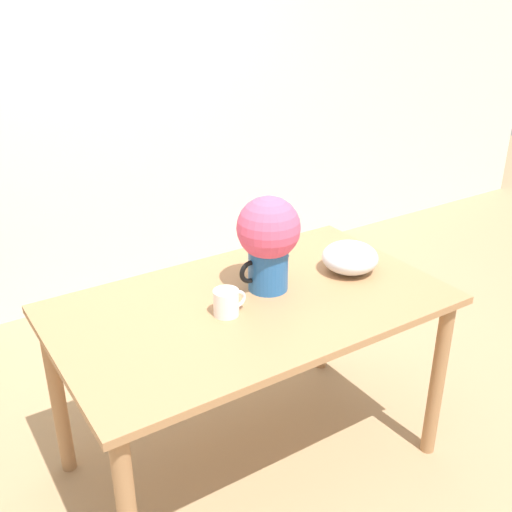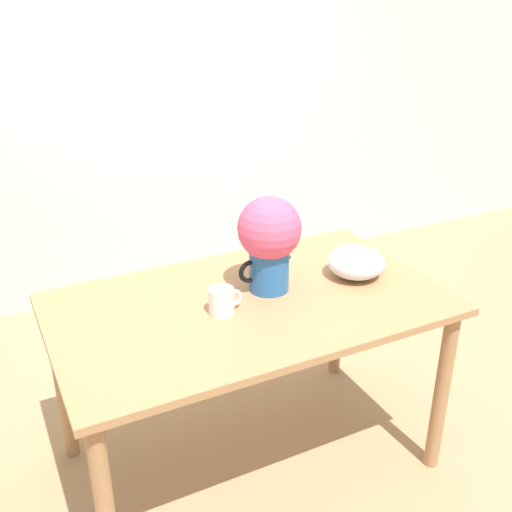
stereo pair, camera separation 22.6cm
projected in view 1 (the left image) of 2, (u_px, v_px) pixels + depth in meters
ground_plane at (265, 461)px, 2.58m from camera, size 12.00×12.00×0.00m
wall_back at (90, 91)px, 3.42m from camera, size 8.00×0.05×2.60m
table at (251, 324)px, 2.31m from camera, size 1.48×0.87×0.78m
flower_vase at (268, 238)px, 2.27m from camera, size 0.25×0.24×0.38m
coffee_mug at (227, 302)px, 2.16m from camera, size 0.13×0.09×0.10m
white_bowl at (350, 257)px, 2.47m from camera, size 0.23×0.23×0.12m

